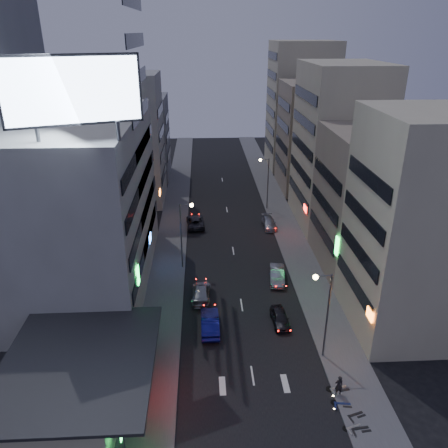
{
  "coord_description": "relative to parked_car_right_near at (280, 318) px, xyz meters",
  "views": [
    {
      "loc": [
        -3.74,
        -23.23,
        25.66
      ],
      "look_at": [
        -1.46,
        20.58,
        6.18
      ],
      "focal_mm": 35.0,
      "sensor_mm": 36.0,
      "label": 1
    }
  ],
  "objects": [
    {
      "name": "white_building",
      "position": [
        -20.38,
        9.23,
        8.36
      ],
      "size": [
        14.0,
        24.0,
        18.0
      ],
      "primitive_type": "cube",
      "color": "#A2A29D",
      "rests_on": "ground"
    },
    {
      "name": "shophouse_far",
      "position": [
        11.62,
        24.23,
        10.36
      ],
      "size": [
        10.0,
        14.0,
        22.0
      ],
      "primitive_type": "cube",
      "color": "#BFB796",
      "rests_on": "ground"
    },
    {
      "name": "scooter_blue",
      "position": [
        3.64,
        -10.1,
        0.04
      ],
      "size": [
        0.88,
        1.89,
        1.11
      ],
      "primitive_type": null,
      "rotation": [
        0.0,
        0.0,
        1.42
      ],
      "color": "navy",
      "rests_on": "sidewalk_right"
    },
    {
      "name": "street_lamp_right_far",
      "position": [
        2.52,
        29.23,
        4.73
      ],
      "size": [
        1.6,
        0.44,
        8.02
      ],
      "color": "#595B60",
      "rests_on": "sidewalk_right"
    },
    {
      "name": "street_lamp_right_near",
      "position": [
        2.52,
        -4.77,
        4.73
      ],
      "size": [
        1.6,
        0.44,
        8.02
      ],
      "color": "#595B60",
      "rests_on": "sidewalk_right"
    },
    {
      "name": "parked_car_left",
      "position": [
        -8.27,
        23.12,
        0.07
      ],
      "size": [
        2.73,
        5.26,
        1.42
      ],
      "primitive_type": "imported",
      "rotation": [
        0.0,
        0.0,
        3.22
      ],
      "color": "#2C2B31",
      "rests_on": "ground"
    },
    {
      "name": "ground",
      "position": [
        -3.38,
        -10.77,
        -0.64
      ],
      "size": [
        180.0,
        180.0,
        0.0
      ],
      "primitive_type": "plane",
      "color": "black",
      "rests_on": "ground"
    },
    {
      "name": "shophouse_near",
      "position": [
        11.62,
        -0.27,
        9.36
      ],
      "size": [
        10.0,
        11.0,
        20.0
      ],
      "primitive_type": "cube",
      "color": "#BFB796",
      "rests_on": "ground"
    },
    {
      "name": "parked_car_right_mid",
      "position": [
        0.98,
        7.76,
        0.09
      ],
      "size": [
        2.11,
        4.58,
        1.45
      ],
      "primitive_type": "imported",
      "rotation": [
        0.0,
        0.0,
        -0.13
      ],
      "color": "#A6A8AE",
      "rests_on": "ground"
    },
    {
      "name": "scooter_silver_a",
      "position": [
        3.68,
        -11.95,
        -0.01
      ],
      "size": [
        1.02,
        1.76,
        1.02
      ],
      "primitive_type": null,
      "rotation": [
        0.0,
        0.0,
        1.87
      ],
      "color": "#A4A8AC",
      "rests_on": "sidewalk_right"
    },
    {
      "name": "parked_car_right_far",
      "position": [
        2.22,
        22.22,
        0.0
      ],
      "size": [
        1.91,
        4.48,
        1.29
      ],
      "primitive_type": "imported",
      "rotation": [
        0.0,
        0.0,
        0.03
      ],
      "color": "#A2A5AA",
      "rests_on": "ground"
    },
    {
      "name": "person",
      "position": [
        2.92,
        -9.17,
        0.35
      ],
      "size": [
        0.67,
        0.47,
        1.73
      ],
      "primitive_type": "imported",
      "rotation": [
        0.0,
        0.0,
        3.23
      ],
      "color": "black",
      "rests_on": "sidewalk_right"
    },
    {
      "name": "far_right_b",
      "position": [
        12.62,
        53.23,
        11.36
      ],
      "size": [
        12.0,
        12.0,
        24.0
      ],
      "primitive_type": "cube",
      "color": "#BFB796",
      "rests_on": "ground"
    },
    {
      "name": "scooter_black_b",
      "position": [
        4.21,
        -10.86,
        0.05
      ],
      "size": [
        1.15,
        1.96,
        1.14
      ],
      "primitive_type": null,
      "rotation": [
        0.0,
        0.0,
        1.88
      ],
      "color": "black",
      "rests_on": "sidewalk_right"
    },
    {
      "name": "billboard",
      "position": [
        -16.37,
        -0.79,
        21.02
      ],
      "size": [
        9.52,
        3.75,
        6.2
      ],
      "rotation": [
        0.0,
        0.0,
        0.35
      ],
      "color": "#595B60",
      "rests_on": "white_building"
    },
    {
      "name": "sidewalk_left",
      "position": [
        -11.38,
        19.23,
        -0.58
      ],
      "size": [
        4.0,
        120.0,
        0.12
      ],
      "primitive_type": "cube",
      "color": "#4C4C4F",
      "rests_on": "ground"
    },
    {
      "name": "far_left_a",
      "position": [
        -18.88,
        34.23,
        9.36
      ],
      "size": [
        11.0,
        10.0,
        20.0
      ],
      "primitive_type": "cube",
      "color": "#A2A29D",
      "rests_on": "ground"
    },
    {
      "name": "scooter_silver_b",
      "position": [
        3.83,
        -8.3,
        0.11
      ],
      "size": [
        1.08,
        2.15,
        1.26
      ],
      "primitive_type": null,
      "rotation": [
        0.0,
        0.0,
        1.77
      ],
      "color": "#A9AEB1",
      "rests_on": "sidewalk_right"
    },
    {
      "name": "food_court",
      "position": [
        -17.28,
        -8.77,
        1.35
      ],
      "size": [
        11.0,
        13.0,
        3.88
      ],
      "color": "#BFB796",
      "rests_on": "ground"
    },
    {
      "name": "road_car_silver",
      "position": [
        -7.49,
        4.75,
        0.04
      ],
      "size": [
        2.1,
        4.78,
        1.37
      ],
      "primitive_type": "imported",
      "rotation": [
        0.0,
        0.0,
        3.1
      ],
      "color": "#93979A",
      "rests_on": "ground"
    },
    {
      "name": "street_lamp_left",
      "position": [
        -9.29,
        11.23,
        4.73
      ],
      "size": [
        1.6,
        0.44,
        8.02
      ],
      "color": "#595B60",
      "rests_on": "sidewalk_left"
    },
    {
      "name": "scooter_black_a",
      "position": [
        4.21,
        -12.18,
        0.07
      ],
      "size": [
        0.84,
        1.97,
        1.17
      ],
      "primitive_type": null,
      "rotation": [
        0.0,
        0.0,
        1.68
      ],
      "color": "black",
      "rests_on": "sidewalk_right"
    },
    {
      "name": "far_right_a",
      "position": [
        12.12,
        39.23,
        8.36
      ],
      "size": [
        11.0,
        12.0,
        18.0
      ],
      "primitive_type": "cube",
      "color": "gray",
      "rests_on": "ground"
    },
    {
      "name": "road_car_blue",
      "position": [
        -6.69,
        -0.6,
        0.15
      ],
      "size": [
        1.73,
        4.81,
        1.58
      ],
      "primitive_type": "imported",
      "rotation": [
        0.0,
        0.0,
        3.15
      ],
      "color": "navy",
      "rests_on": "ground"
    },
    {
      "name": "shophouse_mid",
      "position": [
        12.12,
        11.23,
        7.36
      ],
      "size": [
        11.0,
        12.0,
        16.0
      ],
      "primitive_type": "cube",
      "color": "gray",
      "rests_on": "ground"
    },
    {
      "name": "sidewalk_right",
      "position": [
        4.62,
        19.23,
        -0.58
      ],
      "size": [
        4.0,
        120.0,
        0.12
      ],
      "primitive_type": "cube",
      "color": "#4C4C4F",
      "rests_on": "ground"
    },
    {
      "name": "far_left_b",
      "position": [
        -19.38,
        47.23,
        6.86
      ],
      "size": [
        12.0,
        10.0,
        15.0
      ],
      "primitive_type": "cube",
      "color": "slate",
      "rests_on": "ground"
    },
    {
      "name": "parked_car_right_near",
      "position": [
        0.0,
        0.0,
        0.0
      ],
      "size": [
        1.68,
        3.82,
        1.28
      ],
      "primitive_type": "imported",
      "rotation": [
        0.0,
        0.0,
        0.05
      ],
      "color": "black",
      "rests_on": "ground"
    }
  ]
}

